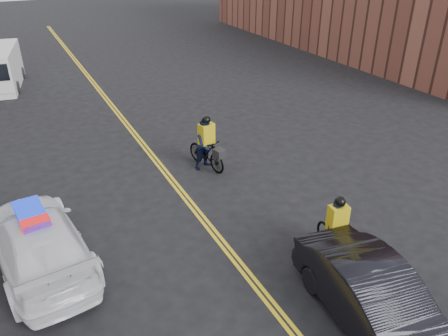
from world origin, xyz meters
TOP-DOWN VIEW (x-y plane):
  - ground at (0.00, 0.00)m, footprint 120.00×120.00m
  - center_line_left at (-0.08, 8.00)m, footprint 0.10×60.00m
  - center_line_right at (0.08, 8.00)m, footprint 0.10×60.00m
  - police_cruiser at (-4.60, 1.57)m, footprint 2.72×5.38m
  - dark_sedan at (1.61, -3.88)m, footprint 2.09×4.69m
  - cyclist_near at (2.42, -1.59)m, footprint 0.90×1.95m
  - cyclist_far at (1.55, 4.59)m, footprint 1.05×2.09m

SIDE VIEW (x-z plane):
  - ground at x=0.00m, z-range 0.00..0.00m
  - center_line_left at x=-0.08m, z-range 0.00..0.01m
  - center_line_right at x=0.08m, z-range 0.00..0.01m
  - cyclist_near at x=2.42m, z-range -0.28..1.57m
  - dark_sedan at x=1.61m, z-range 0.00..1.50m
  - police_cruiser at x=-4.60m, z-range -0.07..1.58m
  - cyclist_far at x=1.55m, z-range -0.21..1.82m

